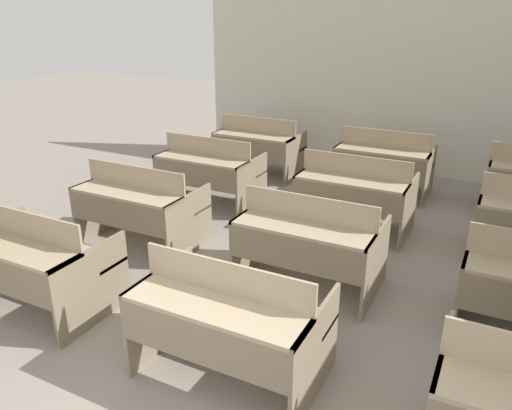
{
  "coord_description": "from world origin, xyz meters",
  "views": [
    {
      "loc": [
        1.34,
        -0.81,
        2.41
      ],
      "look_at": [
        -0.6,
        2.98,
        0.74
      ],
      "focal_mm": 35.0,
      "sensor_mm": 36.0,
      "label": 1
    }
  ],
  "objects_px": {
    "bench_third_left": "(209,170)",
    "bench_back_center": "(384,162)",
    "bench_front_center": "(229,319)",
    "bench_back_left": "(258,146)",
    "bench_second_left": "(139,205)",
    "bench_second_center": "(309,241)",
    "bench_third_center": "(355,193)",
    "bench_front_left": "(33,259)"
  },
  "relations": [
    {
      "from": "bench_front_center",
      "to": "bench_third_center",
      "type": "xyz_separation_m",
      "value": [
        0.03,
        2.83,
        0.0
      ]
    },
    {
      "from": "bench_second_center",
      "to": "bench_third_center",
      "type": "distance_m",
      "value": 1.44
    },
    {
      "from": "bench_second_center",
      "to": "bench_third_center",
      "type": "bearing_deg",
      "value": 90.17
    },
    {
      "from": "bench_second_center",
      "to": "bench_back_left",
      "type": "distance_m",
      "value": 3.43
    },
    {
      "from": "bench_second_center",
      "to": "bench_back_center",
      "type": "height_order",
      "value": "same"
    },
    {
      "from": "bench_second_left",
      "to": "bench_third_left",
      "type": "distance_m",
      "value": 1.4
    },
    {
      "from": "bench_back_center",
      "to": "bench_third_center",
      "type": "bearing_deg",
      "value": -89.62
    },
    {
      "from": "bench_third_left",
      "to": "bench_back_left",
      "type": "distance_m",
      "value": 1.42
    },
    {
      "from": "bench_front_center",
      "to": "bench_third_left",
      "type": "bearing_deg",
      "value": 124.44
    },
    {
      "from": "bench_second_center",
      "to": "bench_front_left",
      "type": "bearing_deg",
      "value": -144.37
    },
    {
      "from": "bench_second_left",
      "to": "bench_back_center",
      "type": "distance_m",
      "value": 3.44
    },
    {
      "from": "bench_second_left",
      "to": "bench_front_center",
      "type": "bearing_deg",
      "value": -35.99
    },
    {
      "from": "bench_front_center",
      "to": "bench_back_left",
      "type": "bearing_deg",
      "value": 114.41
    },
    {
      "from": "bench_back_center",
      "to": "bench_front_left",
      "type": "bearing_deg",
      "value": -114.42
    },
    {
      "from": "bench_third_left",
      "to": "bench_back_center",
      "type": "distance_m",
      "value": 2.41
    },
    {
      "from": "bench_back_center",
      "to": "bench_second_center",
      "type": "bearing_deg",
      "value": -89.73
    },
    {
      "from": "bench_second_center",
      "to": "bench_third_left",
      "type": "height_order",
      "value": "same"
    },
    {
      "from": "bench_front_left",
      "to": "bench_third_center",
      "type": "xyz_separation_m",
      "value": [
        1.93,
        2.83,
        0.0
      ]
    },
    {
      "from": "bench_front_center",
      "to": "bench_third_left",
      "type": "xyz_separation_m",
      "value": [
        -1.92,
        2.8,
        0.0
      ]
    },
    {
      "from": "bench_third_center",
      "to": "bench_second_center",
      "type": "bearing_deg",
      "value": -89.83
    },
    {
      "from": "bench_second_left",
      "to": "bench_third_center",
      "type": "height_order",
      "value": "same"
    },
    {
      "from": "bench_back_center",
      "to": "bench_front_center",
      "type": "bearing_deg",
      "value": -90.25
    },
    {
      "from": "bench_second_left",
      "to": "bench_second_center",
      "type": "distance_m",
      "value": 1.95
    },
    {
      "from": "bench_second_left",
      "to": "bench_third_left",
      "type": "relative_size",
      "value": 1.0
    },
    {
      "from": "bench_front_left",
      "to": "bench_second_left",
      "type": "height_order",
      "value": "same"
    },
    {
      "from": "bench_second_left",
      "to": "bench_back_center",
      "type": "height_order",
      "value": "same"
    },
    {
      "from": "bench_third_left",
      "to": "bench_front_left",
      "type": "bearing_deg",
      "value": -89.69
    },
    {
      "from": "bench_front_center",
      "to": "bench_second_left",
      "type": "relative_size",
      "value": 1.0
    },
    {
      "from": "bench_front_left",
      "to": "bench_second_center",
      "type": "bearing_deg",
      "value": 35.63
    },
    {
      "from": "bench_third_left",
      "to": "bench_back_center",
      "type": "bearing_deg",
      "value": 36.56
    },
    {
      "from": "bench_second_center",
      "to": "bench_back_left",
      "type": "relative_size",
      "value": 1.0
    },
    {
      "from": "bench_back_left",
      "to": "bench_front_left",
      "type": "bearing_deg",
      "value": -89.85
    },
    {
      "from": "bench_back_center",
      "to": "bench_back_left",
      "type": "bearing_deg",
      "value": -179.49
    },
    {
      "from": "bench_second_left",
      "to": "bench_third_center",
      "type": "distance_m",
      "value": 2.42
    },
    {
      "from": "bench_second_center",
      "to": "bench_back_center",
      "type": "bearing_deg",
      "value": 90.27
    },
    {
      "from": "bench_third_left",
      "to": "bench_back_left",
      "type": "height_order",
      "value": "same"
    },
    {
      "from": "bench_front_center",
      "to": "bench_second_center",
      "type": "xyz_separation_m",
      "value": [
        0.03,
        1.39,
        0.0
      ]
    },
    {
      "from": "bench_second_center",
      "to": "bench_back_left",
      "type": "height_order",
      "value": "same"
    },
    {
      "from": "bench_third_left",
      "to": "bench_back_center",
      "type": "relative_size",
      "value": 1.0
    },
    {
      "from": "bench_second_left",
      "to": "bench_third_center",
      "type": "xyz_separation_m",
      "value": [
        1.94,
        1.44,
        0.0
      ]
    },
    {
      "from": "bench_second_left",
      "to": "bench_front_left",
      "type": "bearing_deg",
      "value": -89.46
    },
    {
      "from": "bench_front_left",
      "to": "bench_back_center",
      "type": "xyz_separation_m",
      "value": [
        1.92,
        4.23,
        0.0
      ]
    }
  ]
}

